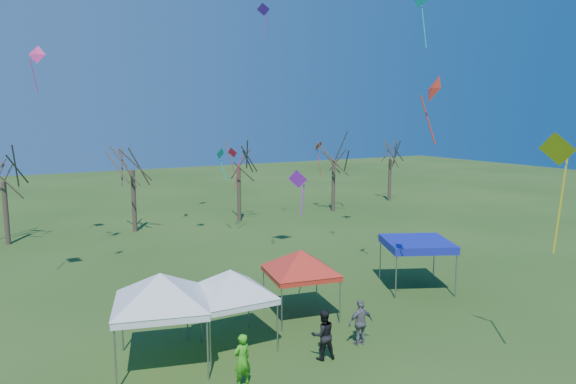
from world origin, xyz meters
name	(u,v)px	position (x,y,z in m)	size (l,w,h in m)	color
ground	(356,354)	(0.00, 0.00, 0.00)	(140.00, 140.00, 0.00)	#254A18
tree_1	(2,159)	(-10.77, 24.65, 5.79)	(3.42, 3.42, 7.54)	#3D2D21
tree_2	(132,148)	(-2.37, 24.38, 6.29)	(3.71, 3.71, 8.18)	#3D2D21
tree_3	(238,147)	(6.03, 24.04, 6.08)	(3.59, 3.59, 7.91)	#3D2D21
tree_4	(334,145)	(15.36, 24.00, 6.06)	(3.58, 3.58, 7.89)	#3D2D21
tree_5	(391,145)	(23.72, 26.07, 5.73)	(3.39, 3.39, 7.46)	#3D2D21
tent_white_west	(160,279)	(-6.38, 2.66, 3.09)	(4.19, 4.19, 3.83)	gray
tent_white_mid	(230,275)	(-3.72, 2.85, 2.78)	(3.91, 3.91, 3.45)	gray
tent_red	(301,254)	(0.04, 4.08, 2.76)	(3.82, 3.82, 3.42)	gray
tent_blue	(417,244)	(7.04, 4.45, 2.26)	(4.16, 4.16, 2.46)	gray
person_green	(242,360)	(-4.53, 0.07, 0.86)	(0.63, 0.41, 1.72)	green
person_grey	(361,323)	(0.60, 0.56, 0.88)	(1.03, 0.43, 1.76)	slate
person_dark	(323,335)	(-1.26, 0.30, 0.91)	(0.88, 0.69, 1.82)	black
kite_19	(220,154)	(2.64, 19.51, 5.94)	(0.90, 0.79, 2.33)	#0BADA1
kite_18	(264,10)	(0.81, 8.95, 13.67)	(0.74, 0.70, 1.66)	#4F19AF
kite_22	(233,154)	(3.86, 20.08, 5.89)	(1.01, 1.09, 2.94)	red
kite_12	(318,146)	(14.10, 24.63, 5.94)	(1.30, 1.16, 3.35)	red
kite_2	(37,55)	(-8.48, 20.92, 12.25)	(1.10, 0.95, 2.83)	#F33686
kite_1	(298,180)	(0.02, 4.26, 5.96)	(0.77, 0.85, 1.93)	purple
kite_17	(421,0)	(7.82, 5.65, 14.28)	(0.98, 0.63, 2.81)	#0CB1B8
kite_27	(433,89)	(3.06, -0.21, 9.56)	(0.82, 1.12, 2.55)	red
kite_5	(558,151)	(4.22, -4.43, 7.55)	(0.70, 1.23, 3.82)	yellow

